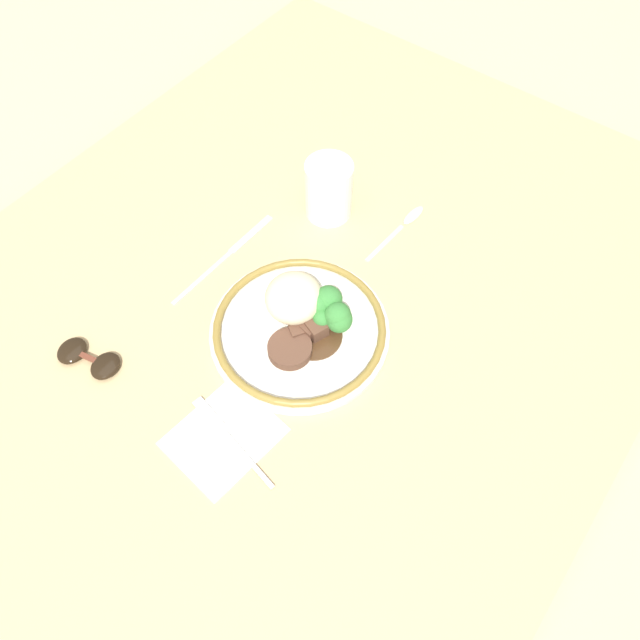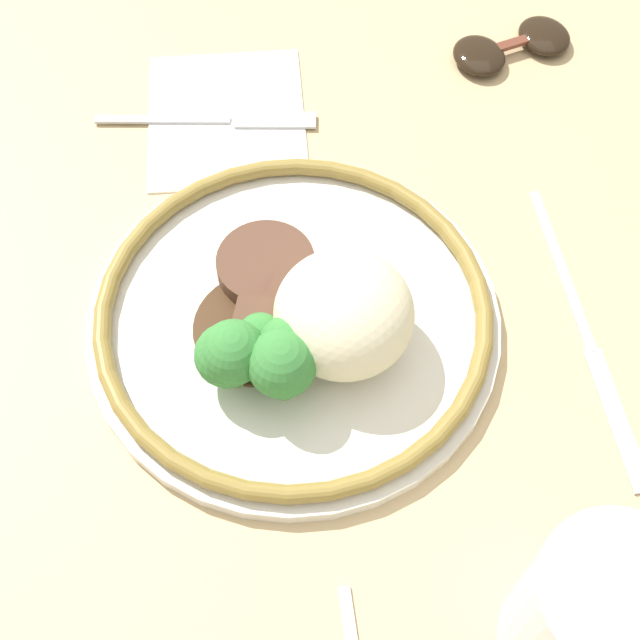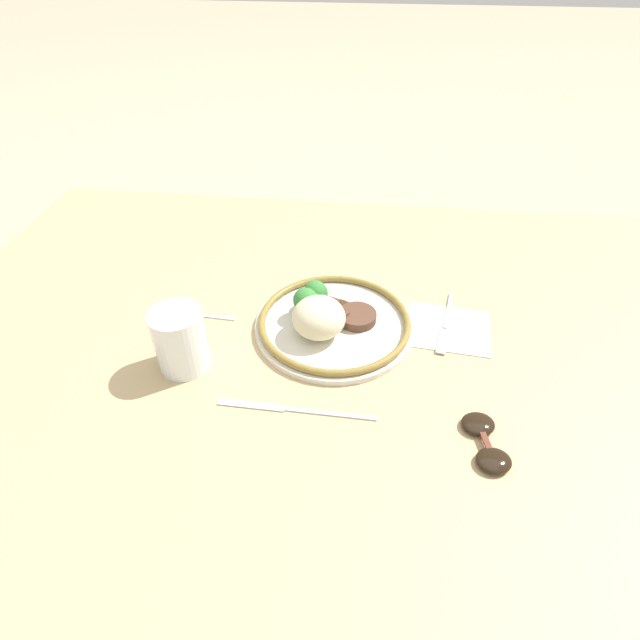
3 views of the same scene
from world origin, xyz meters
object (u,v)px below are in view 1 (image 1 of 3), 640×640
(plate, at_px, (302,322))
(juice_glass, at_px, (329,192))
(knife, at_px, (228,255))
(fork, at_px, (225,433))
(spoon, at_px, (406,222))
(sunglasses, at_px, (89,358))

(plate, xyz_separation_m, juice_glass, (0.22, 0.11, 0.02))
(juice_glass, distance_m, knife, 0.20)
(plate, distance_m, knife, 0.19)
(fork, bearing_deg, spoon, -77.65)
(spoon, bearing_deg, plate, -178.78)
(juice_glass, bearing_deg, sunglasses, 167.05)
(plate, xyz_separation_m, fork, (-0.20, -0.02, -0.02))
(juice_glass, height_order, fork, juice_glass)
(plate, distance_m, sunglasses, 0.32)
(plate, bearing_deg, sunglasses, 137.05)
(spoon, height_order, sunglasses, sunglasses)
(spoon, bearing_deg, knife, 143.60)
(fork, relative_size, knife, 0.74)
(spoon, bearing_deg, juice_glass, 118.90)
(juice_glass, height_order, knife, juice_glass)
(fork, distance_m, sunglasses, 0.24)
(plate, relative_size, spoon, 1.73)
(knife, xyz_separation_m, sunglasses, (-0.28, 0.03, 0.01))
(fork, xyz_separation_m, spoon, (0.48, 0.01, -0.00))
(spoon, relative_size, sunglasses, 1.45)
(plate, relative_size, fork, 1.61)
(knife, relative_size, sunglasses, 2.12)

